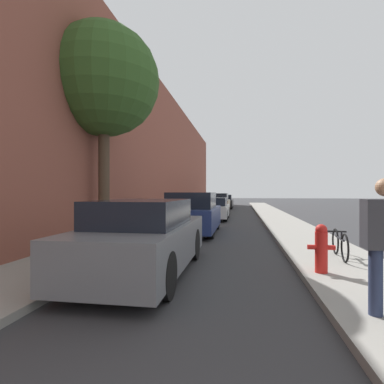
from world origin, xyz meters
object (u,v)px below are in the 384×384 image
parked_car_black (223,202)px  fire_hydrant (321,248)px  parked_car_grey (145,238)px  parked_car_champagne (217,203)px  parked_car_white (212,209)px  bicycle (340,244)px  street_tree_near (104,82)px  parked_car_navy (193,214)px

parked_car_black → fire_hydrant: (3.14, -23.22, -0.06)m
parked_car_grey → parked_car_champagne: bearing=89.8°
parked_car_white → parked_car_black: bearing=90.4°
fire_hydrant → bicycle: fire_hydrant is taller
street_tree_near → bicycle: size_ratio=4.56×
parked_car_black → parked_car_champagne: bearing=-90.5°
street_tree_near → fire_hydrant: 7.93m
parked_car_grey → parked_car_champagne: parked_car_champagne is taller
parked_car_grey → bicycle: (3.99, 1.49, -0.26)m
bicycle → parked_car_white: bearing=114.9°
parked_car_white → fire_hydrant: (3.06, -11.53, -0.03)m
parked_car_navy → street_tree_near: (-2.44, -2.45, 4.32)m
parked_car_grey → parked_car_navy: size_ratio=1.03×
parked_car_black → street_tree_near: street_tree_near is taller
parked_car_champagne → parked_car_black: (0.06, 6.17, -0.07)m
street_tree_near → fire_hydrant: size_ratio=7.66×
parked_car_grey → parked_car_champagne: size_ratio=0.92×
parked_car_white → bicycle: (3.78, -10.20, -0.17)m
parked_car_champagne → fire_hydrant: parked_car_champagne is taller
parked_car_navy → parked_car_white: 5.89m
parked_car_black → street_tree_near: bearing=-97.3°
parked_car_champagne → street_tree_near: (-2.51, -13.86, 4.36)m
parked_car_navy → street_tree_near: street_tree_near is taller
parked_car_grey → parked_car_black: 23.39m
street_tree_near → bicycle: bearing=-16.2°
fire_hydrant → parked_car_champagne: bearing=100.6°
fire_hydrant → bicycle: bearing=61.7°
parked_car_white → fire_hydrant: size_ratio=4.68×
parked_car_grey → parked_car_white: bearing=89.0°
street_tree_near → fire_hydrant: bearing=-29.2°
parked_car_white → street_tree_near: bearing=-107.6°
parked_car_white → parked_car_black: size_ratio=0.88×
parked_car_grey → street_tree_near: (-2.43, 3.36, 4.36)m
parked_car_grey → parked_car_navy: bearing=89.9°
fire_hydrant → parked_car_black: bearing=97.7°
parked_car_black → fire_hydrant: size_ratio=5.32×
street_tree_near → bicycle: (6.42, -1.87, -4.62)m
parked_car_champagne → parked_car_navy: bearing=-90.3°
parked_car_champagne → bicycle: parked_car_champagne is taller
street_tree_near → bicycle: 8.13m
parked_car_champagne → street_tree_near: street_tree_near is taller
parked_car_black → parked_car_grey: bearing=-90.3°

